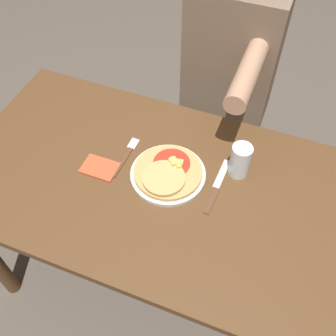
{
  "coord_description": "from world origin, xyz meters",
  "views": [
    {
      "loc": [
        0.31,
        -0.67,
        1.73
      ],
      "look_at": [
        0.03,
        0.04,
        0.76
      ],
      "focal_mm": 42.0,
      "sensor_mm": 36.0,
      "label": 1
    }
  ],
  "objects_px": {
    "knife": "(217,187)",
    "drinking_glass": "(240,160)",
    "person_diner": "(230,71)",
    "fork": "(127,154)",
    "pizza": "(168,172)",
    "plate": "(168,174)",
    "dining_table": "(155,201)"
  },
  "relations": [
    {
      "from": "pizza",
      "to": "plate",
      "type": "bearing_deg",
      "value": 100.89
    },
    {
      "from": "knife",
      "to": "pizza",
      "type": "bearing_deg",
      "value": -173.69
    },
    {
      "from": "dining_table",
      "to": "person_diner",
      "type": "distance_m",
      "value": 0.6
    },
    {
      "from": "person_diner",
      "to": "plate",
      "type": "bearing_deg",
      "value": -95.2
    },
    {
      "from": "dining_table",
      "to": "knife",
      "type": "xyz_separation_m",
      "value": [
        0.19,
        0.05,
        0.11
      ]
    },
    {
      "from": "pizza",
      "to": "fork",
      "type": "distance_m",
      "value": 0.16
    },
    {
      "from": "person_diner",
      "to": "dining_table",
      "type": "bearing_deg",
      "value": -97.98
    },
    {
      "from": "fork",
      "to": "drinking_glass",
      "type": "xyz_separation_m",
      "value": [
        0.36,
        0.06,
        0.06
      ]
    },
    {
      "from": "fork",
      "to": "person_diner",
      "type": "distance_m",
      "value": 0.56
    },
    {
      "from": "drinking_glass",
      "to": "dining_table",
      "type": "bearing_deg",
      "value": -150.73
    },
    {
      "from": "pizza",
      "to": "fork",
      "type": "bearing_deg",
      "value": 167.62
    },
    {
      "from": "plate",
      "to": "fork",
      "type": "distance_m",
      "value": 0.16
    },
    {
      "from": "drinking_glass",
      "to": "knife",
      "type": "bearing_deg",
      "value": -118.55
    },
    {
      "from": "pizza",
      "to": "knife",
      "type": "relative_size",
      "value": 0.98
    },
    {
      "from": "fork",
      "to": "knife",
      "type": "relative_size",
      "value": 0.8
    },
    {
      "from": "plate",
      "to": "knife",
      "type": "xyz_separation_m",
      "value": [
        0.16,
        0.01,
        -0.0
      ]
    },
    {
      "from": "plate",
      "to": "fork",
      "type": "bearing_deg",
      "value": 169.0
    },
    {
      "from": "knife",
      "to": "drinking_glass",
      "type": "bearing_deg",
      "value": 61.45
    },
    {
      "from": "pizza",
      "to": "knife",
      "type": "xyz_separation_m",
      "value": [
        0.16,
        0.02,
        -0.02
      ]
    },
    {
      "from": "dining_table",
      "to": "knife",
      "type": "height_order",
      "value": "knife"
    },
    {
      "from": "knife",
      "to": "drinking_glass",
      "type": "height_order",
      "value": "drinking_glass"
    },
    {
      "from": "person_diner",
      "to": "fork",
      "type": "bearing_deg",
      "value": -112.05
    },
    {
      "from": "dining_table",
      "to": "pizza",
      "type": "xyz_separation_m",
      "value": [
        0.03,
        0.03,
        0.14
      ]
    },
    {
      "from": "pizza",
      "to": "drinking_glass",
      "type": "distance_m",
      "value": 0.23
    },
    {
      "from": "plate",
      "to": "drinking_glass",
      "type": "relative_size",
      "value": 2.05
    },
    {
      "from": "plate",
      "to": "drinking_glass",
      "type": "height_order",
      "value": "drinking_glass"
    },
    {
      "from": "drinking_glass",
      "to": "person_diner",
      "type": "height_order",
      "value": "person_diner"
    },
    {
      "from": "plate",
      "to": "person_diner",
      "type": "bearing_deg",
      "value": 84.8
    },
    {
      "from": "dining_table",
      "to": "person_diner",
      "type": "bearing_deg",
      "value": 82.02
    },
    {
      "from": "knife",
      "to": "drinking_glass",
      "type": "relative_size",
      "value": 1.88
    },
    {
      "from": "fork",
      "to": "drinking_glass",
      "type": "bearing_deg",
      "value": 10.1
    },
    {
      "from": "plate",
      "to": "drinking_glass",
      "type": "bearing_deg",
      "value": 25.13
    }
  ]
}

